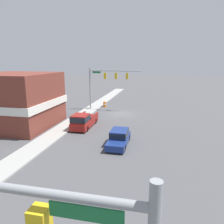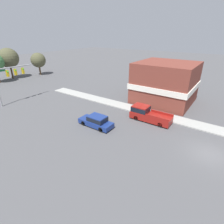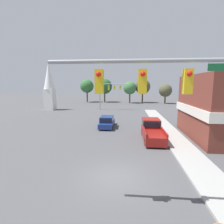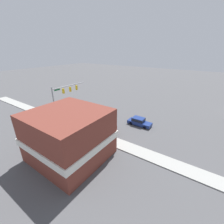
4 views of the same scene
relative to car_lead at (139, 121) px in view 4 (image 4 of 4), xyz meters
The scene contains 7 objects.
ground_plane 13.23m from the car_lead, 80.70° to the right, with size 200.00×200.00×0.00m, color #4C4C4F.
sidewalk_curb 15.23m from the car_lead, 58.99° to the right, with size 2.40×60.00×0.14m.
near_signal_assembly 16.90m from the car_lead, 71.99° to the right, with size 8.80×0.49×7.19m.
car_lead is the anchor object (origin of this frame).
pickup_truck_parked 7.12m from the car_lead, 39.98° to the right, with size 1.97×5.65×1.96m.
construction_barrel 18.72m from the car_lead, 71.18° to the right, with size 0.55×0.55×0.96m.
corner_brick_building 14.80m from the car_lead, 15.33° to the right, with size 9.34×9.70×6.80m.
Camera 4 is at (22.93, 23.75, 14.10)m, focal length 24.00 mm.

